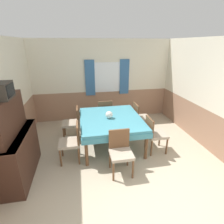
{
  "coord_description": "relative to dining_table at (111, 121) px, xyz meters",
  "views": [
    {
      "loc": [
        -0.77,
        -1.59,
        2.45
      ],
      "look_at": [
        -0.03,
        2.31,
        0.89
      ],
      "focal_mm": 28.0,
      "sensor_mm": 36.0,
      "label": 1
    }
  ],
  "objects": [
    {
      "name": "chair_head_near",
      "position": [
        -0.0,
        -1.05,
        -0.15
      ],
      "size": [
        0.44,
        0.44,
        0.88
      ],
      "rotation": [
        0.0,
        0.0,
        3.14
      ],
      "color": "brown",
      "rests_on": "ground_plane"
    },
    {
      "name": "chair_left_near",
      "position": [
        -0.95,
        -0.5,
        -0.15
      ],
      "size": [
        0.44,
        0.44,
        0.88
      ],
      "rotation": [
        0.0,
        0.0,
        1.57
      ],
      "color": "brown",
      "rests_on": "ground_plane"
    },
    {
      "name": "chair_head_window",
      "position": [
        -0.0,
        1.05,
        -0.15
      ],
      "size": [
        0.44,
        0.44,
        0.88
      ],
      "color": "brown",
      "rests_on": "ground_plane"
    },
    {
      "name": "wall_right",
      "position": [
        2.32,
        -0.26,
        0.66
      ],
      "size": [
        0.05,
        4.49,
        2.6
      ],
      "color": "silver",
      "rests_on": "ground_plane"
    },
    {
      "name": "chair_right_far",
      "position": [
        0.95,
        0.5,
        -0.15
      ],
      "size": [
        0.44,
        0.44,
        0.88
      ],
      "rotation": [
        0.0,
        0.0,
        4.71
      ],
      "color": "brown",
      "rests_on": "ground_plane"
    },
    {
      "name": "wall_left",
      "position": [
        -2.2,
        -0.26,
        0.66
      ],
      "size": [
        0.05,
        4.49,
        2.6
      ],
      "color": "silver",
      "rests_on": "ground_plane"
    },
    {
      "name": "dining_table",
      "position": [
        0.0,
        0.0,
        0.0
      ],
      "size": [
        1.51,
        1.72,
        0.74
      ],
      "color": "teal",
      "rests_on": "ground_plane"
    },
    {
      "name": "vase",
      "position": [
        -0.05,
        -0.02,
        0.19
      ],
      "size": [
        0.18,
        0.18,
        0.18
      ],
      "color": "silver",
      "rests_on": "dining_table"
    },
    {
      "name": "chair_right_near",
      "position": [
        0.95,
        -0.5,
        -0.15
      ],
      "size": [
        0.44,
        0.44,
        0.88
      ],
      "rotation": [
        0.0,
        0.0,
        4.71
      ],
      "color": "brown",
      "rests_on": "ground_plane"
    },
    {
      "name": "wall_back",
      "position": [
        0.07,
        1.8,
        0.66
      ],
      "size": [
        4.87,
        0.1,
        2.6
      ],
      "color": "silver",
      "rests_on": "ground_plane"
    },
    {
      "name": "chair_left_far",
      "position": [
        -0.95,
        0.5,
        -0.15
      ],
      "size": [
        0.44,
        0.44,
        0.88
      ],
      "rotation": [
        0.0,
        0.0,
        1.57
      ],
      "color": "brown",
      "rests_on": "ground_plane"
    },
    {
      "name": "tv",
      "position": [
        -1.95,
        -0.88,
        1.1
      ],
      "size": [
        0.29,
        0.39,
        0.27
      ],
      "color": "#2D2823",
      "rests_on": "sideboard"
    },
    {
      "name": "sideboard",
      "position": [
        -1.95,
        -0.83,
        0.04
      ],
      "size": [
        0.46,
        1.35,
        1.61
      ],
      "color": "#3D2319",
      "rests_on": "ground_plane"
    }
  ]
}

